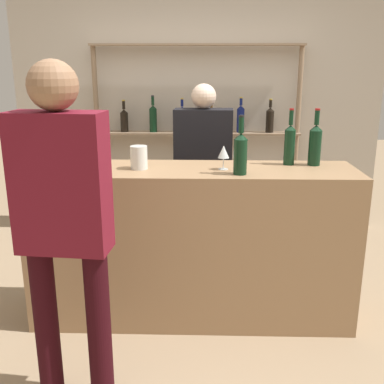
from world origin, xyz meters
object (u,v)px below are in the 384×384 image
at_px(server_behind_counter, 203,163).
at_px(customer_left, 63,214).
at_px(counter_bottle_2, 290,143).
at_px(wine_glass, 224,152).
at_px(counter_bottle_0, 62,150).
at_px(counter_bottle_3, 315,144).
at_px(counter_bottle_1, 240,152).
at_px(cork_jar, 139,158).

xyz_separation_m(server_behind_counter, customer_left, (-0.68, -1.79, 0.13)).
relative_size(counter_bottle_2, server_behind_counter, 0.24).
bearing_deg(wine_glass, server_behind_counter, 98.04).
bearing_deg(counter_bottle_2, counter_bottle_0, -175.03).
bearing_deg(counter_bottle_2, counter_bottle_3, -4.77).
distance_m(counter_bottle_1, customer_left, 1.16).
bearing_deg(counter_bottle_0, counter_bottle_1, -7.86).
bearing_deg(counter_bottle_0, wine_glass, -1.66).
bearing_deg(counter_bottle_1, server_behind_counter, 102.20).
bearing_deg(counter_bottle_3, counter_bottle_2, 175.23).
bearing_deg(wine_glass, counter_bottle_2, 19.76).
bearing_deg(counter_bottle_0, counter_bottle_2, 4.97).
distance_m(counter_bottle_0, counter_bottle_3, 1.71).
xyz_separation_m(counter_bottle_2, server_behind_counter, (-0.59, 0.79, -0.31)).
bearing_deg(cork_jar, wine_glass, -0.42).
distance_m(counter_bottle_0, wine_glass, 1.07).
relative_size(counter_bottle_1, counter_bottle_3, 0.96).
bearing_deg(counter_bottle_3, server_behind_counter, 133.54).
bearing_deg(customer_left, wine_glass, -39.08).
xyz_separation_m(counter_bottle_3, cork_jar, (-1.18, -0.15, -0.07)).
relative_size(counter_bottle_2, cork_jar, 2.52).
bearing_deg(server_behind_counter, customer_left, -17.65).
relative_size(counter_bottle_1, customer_left, 0.21).
distance_m(counter_bottle_0, counter_bottle_2, 1.54).
distance_m(counter_bottle_1, counter_bottle_2, 0.46).
height_order(counter_bottle_2, counter_bottle_3, counter_bottle_3).
height_order(counter_bottle_2, customer_left, customer_left).
xyz_separation_m(wine_glass, customer_left, (-0.81, -0.84, -0.15)).
bearing_deg(customer_left, counter_bottle_1, -47.20).
height_order(counter_bottle_1, counter_bottle_2, counter_bottle_2).
height_order(counter_bottle_0, counter_bottle_1, counter_bottle_1).
distance_m(counter_bottle_2, wine_glass, 0.49).
height_order(counter_bottle_2, wine_glass, counter_bottle_2).
bearing_deg(customer_left, counter_bottle_2, -46.70).
height_order(counter_bottle_0, customer_left, customer_left).
bearing_deg(cork_jar, server_behind_counter, 65.96).
xyz_separation_m(cork_jar, server_behind_counter, (0.42, 0.95, -0.24)).
height_order(counter_bottle_2, server_behind_counter, server_behind_counter).
height_order(counter_bottle_1, server_behind_counter, server_behind_counter).
relative_size(counter_bottle_0, customer_left, 0.18).
relative_size(counter_bottle_0, cork_jar, 2.14).
height_order(counter_bottle_0, counter_bottle_2, counter_bottle_2).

